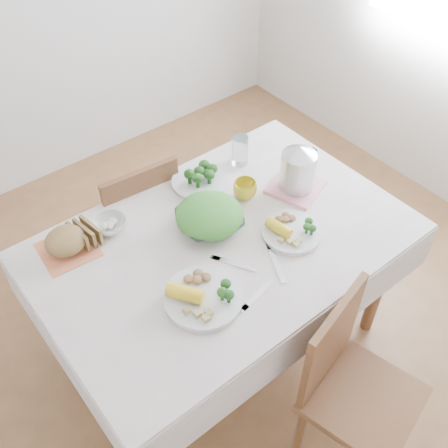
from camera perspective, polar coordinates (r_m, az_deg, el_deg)
floor at (r=2.73m, az=-0.07°, el=-12.67°), size 3.60×3.60×0.00m
dining_table at (r=2.43m, az=-0.07°, el=-7.93°), size 1.40×0.90×0.75m
tablecloth at (r=2.13m, az=-0.08°, el=-1.75°), size 1.50×1.00×0.01m
chair_near at (r=2.14m, az=15.15°, el=-17.44°), size 0.47×0.47×0.87m
chair_far at (r=2.70m, az=-10.02°, el=1.02°), size 0.42×0.42×0.87m
salad_bowl at (r=2.16m, az=-1.58°, el=0.34°), size 0.31×0.31×0.06m
dinner_plate_left at (r=1.93m, az=-2.27°, el=-8.06°), size 0.35×0.35×0.02m
dinner_plate_right at (r=2.16m, az=7.34°, el=-0.88°), size 0.30×0.30×0.02m
broccoli_plate at (r=2.38m, az=-2.68°, el=4.59°), size 0.33×0.33×0.02m
napkin at (r=2.18m, az=-16.59°, el=-2.69°), size 0.23×0.23×0.00m
bread_loaf at (r=2.14m, az=-16.89°, el=-1.67°), size 0.20×0.19×0.10m
fruit_bowl at (r=2.21m, az=-12.32°, el=-0.06°), size 0.17×0.17×0.04m
yellow_mug at (r=2.29m, az=2.29°, el=3.78°), size 0.14×0.14×0.08m
glass_tumbler at (r=2.46m, az=1.73°, el=7.87°), size 0.10×0.10×0.15m
pink_tray at (r=2.37m, az=7.78°, el=3.99°), size 0.27×0.27×0.02m
electric_kettle at (r=2.30m, az=8.05°, el=6.11°), size 0.19×0.19×0.22m
fork_left at (r=2.04m, az=1.20°, el=-4.35°), size 0.11×0.17×0.00m
fork_right at (r=2.05m, az=5.70°, el=-4.21°), size 0.11×0.20×0.00m
knife at (r=1.95m, az=3.70°, el=-7.67°), size 0.18×0.06×0.00m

